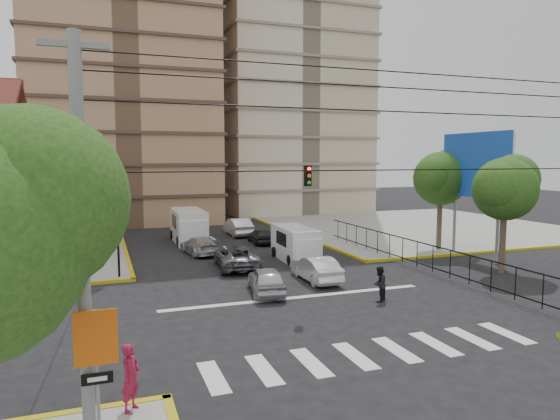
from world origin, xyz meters
name	(u,v)px	position (x,y,z in m)	size (l,w,h in m)	color
ground	(307,304)	(0.00, 0.00, 0.00)	(160.00, 160.00, 0.00)	black
sidewalk_ne	(418,226)	(20.00, 20.00, 0.07)	(26.00, 26.00, 0.15)	gray
crosswalk_stripes	(376,353)	(0.00, -6.00, 0.01)	(12.00, 2.40, 0.01)	silver
stop_line	(297,297)	(0.00, 1.20, 0.01)	(13.00, 0.40, 0.01)	silver
tower_beige	(287,19)	(14.00, 40.00, 24.00)	(17.00, 16.00, 48.00)	#BEAF8F
park_fence	(417,269)	(9.00, 4.50, 0.00)	(0.10, 22.50, 1.66)	black
billboard	(476,167)	(14.45, 6.00, 6.00)	(0.36, 6.20, 8.10)	slate
tree_park_a	(506,186)	(13.08, 2.01, 5.01)	(4.41, 3.60, 6.83)	#473828
tree_park_c	(442,176)	(14.09, 9.01, 5.34)	(4.65, 3.80, 7.25)	#473828
tree_tudor	(47,179)	(-11.90, 16.01, 5.22)	(5.39, 4.40, 7.43)	#473828
traffic_light_nw	(117,223)	(-7.80, 7.80, 3.11)	(0.28, 0.22, 4.40)	black
traffic_light_hanging	(328,175)	(0.00, -2.04, 5.90)	(18.00, 9.12, 0.92)	black
utility_pole_sw	(82,243)	(-9.00, -9.00, 4.77)	(1.40, 0.28, 9.00)	slate
district_sign	(96,351)	(-8.80, -9.24, 2.45)	(0.90, 0.12, 3.20)	slate
van_right_lane	(296,245)	(3.16, 9.25, 1.04)	(2.04, 4.81, 2.14)	silver
van_left_lane	(189,227)	(-2.17, 18.58, 1.24)	(2.36, 5.69, 2.55)	silver
car_silver_front_left	(266,280)	(-1.13, 2.42, 0.66)	(1.56, 3.87, 1.32)	silver
car_white_front_right	(316,269)	(2.16, 3.85, 0.68)	(1.43, 4.10, 1.35)	white
car_grey_mid_left	(236,257)	(-1.07, 8.38, 0.69)	(2.29, 4.97, 1.38)	slate
car_silver_rear_left	(199,245)	(-2.34, 13.49, 0.62)	(1.73, 4.26, 1.24)	#B8B8BD
car_darkgrey_mid_right	(261,236)	(2.98, 16.22, 0.62)	(1.47, 3.65, 1.24)	black
car_white_rear_right	(238,227)	(2.38, 20.84, 0.75)	(1.59, 4.57, 1.51)	silver
pedestrian_sw_corner	(131,377)	(-8.04, -7.53, 1.02)	(0.64, 0.42, 1.75)	maroon
pedestrian_crosswalk	(379,284)	(3.30, -0.69, 0.82)	(0.80, 0.62, 1.64)	black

